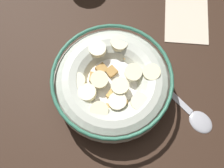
% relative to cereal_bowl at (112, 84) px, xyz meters
% --- Properties ---
extents(ground_plane, '(1.35, 1.35, 0.02)m').
position_rel_cereal_bowl_xyz_m(ground_plane, '(-0.00, 0.00, -0.04)').
color(ground_plane, '#332116').
extents(cereal_bowl, '(0.20, 0.20, 0.06)m').
position_rel_cereal_bowl_xyz_m(cereal_bowl, '(0.00, 0.00, 0.00)').
color(cereal_bowl, beige).
rests_on(cereal_bowl, ground_plane).
extents(spoon, '(0.13, 0.12, 0.01)m').
position_rel_cereal_bowl_xyz_m(spoon, '(-0.05, -0.13, -0.03)').
color(spoon, '#A5A5AD').
rests_on(spoon, ground_plane).
extents(folded_napkin, '(0.15, 0.10, 0.00)m').
position_rel_cereal_bowl_xyz_m(folded_napkin, '(0.15, -0.15, -0.03)').
color(folded_napkin, beige).
rests_on(folded_napkin, ground_plane).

